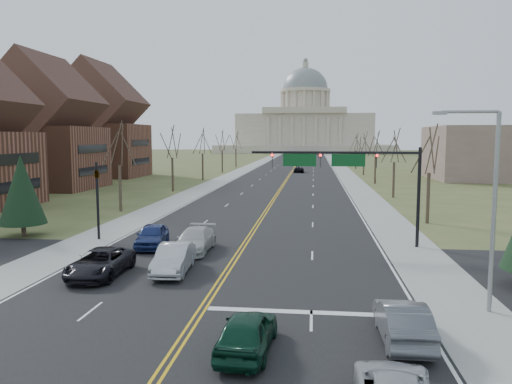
% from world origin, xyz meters
% --- Properties ---
extents(ground, '(600.00, 600.00, 0.00)m').
position_xyz_m(ground, '(0.00, 0.00, 0.00)').
color(ground, '#465028').
rests_on(ground, ground).
extents(road, '(20.00, 380.00, 0.01)m').
position_xyz_m(road, '(0.00, 110.00, 0.01)').
color(road, black).
rests_on(road, ground).
extents(cross_road, '(120.00, 14.00, 0.01)m').
position_xyz_m(cross_road, '(0.00, 6.00, 0.01)').
color(cross_road, black).
rests_on(cross_road, ground).
extents(sidewalk_left, '(4.00, 380.00, 0.03)m').
position_xyz_m(sidewalk_left, '(-12.00, 110.00, 0.01)').
color(sidewalk_left, gray).
rests_on(sidewalk_left, ground).
extents(sidewalk_right, '(4.00, 380.00, 0.03)m').
position_xyz_m(sidewalk_right, '(12.00, 110.00, 0.01)').
color(sidewalk_right, gray).
rests_on(sidewalk_right, ground).
extents(center_line, '(0.42, 380.00, 0.01)m').
position_xyz_m(center_line, '(0.00, 110.00, 0.01)').
color(center_line, gold).
rests_on(center_line, road).
extents(edge_line_left, '(0.15, 380.00, 0.01)m').
position_xyz_m(edge_line_left, '(-9.80, 110.00, 0.01)').
color(edge_line_left, silver).
rests_on(edge_line_left, road).
extents(edge_line_right, '(0.15, 380.00, 0.01)m').
position_xyz_m(edge_line_right, '(9.80, 110.00, 0.01)').
color(edge_line_right, silver).
rests_on(edge_line_right, road).
extents(stop_bar, '(9.50, 0.50, 0.01)m').
position_xyz_m(stop_bar, '(5.00, -1.00, 0.01)').
color(stop_bar, silver).
rests_on(stop_bar, road).
extents(capitol, '(90.00, 60.00, 50.00)m').
position_xyz_m(capitol, '(0.00, 249.91, 14.20)').
color(capitol, beige).
rests_on(capitol, ground).
extents(signal_mast, '(12.12, 0.44, 7.20)m').
position_xyz_m(signal_mast, '(7.45, 13.50, 5.76)').
color(signal_mast, black).
rests_on(signal_mast, ground).
extents(signal_left, '(0.32, 0.36, 6.00)m').
position_xyz_m(signal_left, '(-11.50, 13.50, 3.71)').
color(signal_left, black).
rests_on(signal_left, ground).
extents(street_light, '(2.90, 0.25, 9.07)m').
position_xyz_m(street_light, '(12.74, 0.00, 5.23)').
color(street_light, gray).
rests_on(street_light, ground).
extents(tree_r_0, '(3.74, 3.74, 8.50)m').
position_xyz_m(tree_r_0, '(15.50, 24.00, 6.55)').
color(tree_r_0, '#362A20').
rests_on(tree_r_0, ground).
extents(tree_l_0, '(3.96, 3.96, 9.00)m').
position_xyz_m(tree_l_0, '(-15.50, 28.00, 6.94)').
color(tree_l_0, '#362A20').
rests_on(tree_l_0, ground).
extents(tree_r_1, '(3.74, 3.74, 8.50)m').
position_xyz_m(tree_r_1, '(15.50, 44.00, 6.55)').
color(tree_r_1, '#362A20').
rests_on(tree_r_1, ground).
extents(tree_l_1, '(3.96, 3.96, 9.00)m').
position_xyz_m(tree_l_1, '(-15.50, 48.00, 6.94)').
color(tree_l_1, '#362A20').
rests_on(tree_l_1, ground).
extents(tree_r_2, '(3.74, 3.74, 8.50)m').
position_xyz_m(tree_r_2, '(15.50, 64.00, 6.55)').
color(tree_r_2, '#362A20').
rests_on(tree_r_2, ground).
extents(tree_l_2, '(3.96, 3.96, 9.00)m').
position_xyz_m(tree_l_2, '(-15.50, 68.00, 6.94)').
color(tree_l_2, '#362A20').
rests_on(tree_l_2, ground).
extents(tree_r_3, '(3.74, 3.74, 8.50)m').
position_xyz_m(tree_r_3, '(15.50, 84.00, 6.55)').
color(tree_r_3, '#362A20').
rests_on(tree_r_3, ground).
extents(tree_l_3, '(3.96, 3.96, 9.00)m').
position_xyz_m(tree_l_3, '(-15.50, 88.00, 6.94)').
color(tree_l_3, '#362A20').
rests_on(tree_l_3, ground).
extents(tree_r_4, '(3.74, 3.74, 8.50)m').
position_xyz_m(tree_r_4, '(15.50, 104.00, 6.55)').
color(tree_r_4, '#362A20').
rests_on(tree_r_4, ground).
extents(tree_l_4, '(3.96, 3.96, 9.00)m').
position_xyz_m(tree_l_4, '(-15.50, 108.00, 6.94)').
color(tree_l_4, '#362A20').
rests_on(tree_l_4, ground).
extents(conifer_l, '(3.64, 3.64, 6.50)m').
position_xyz_m(conifer_l, '(-18.00, 14.00, 3.74)').
color(conifer_l, '#362A20').
rests_on(conifer_l, ground).
extents(bldg_left_mid, '(15.10, 14.28, 20.75)m').
position_xyz_m(bldg_left_mid, '(-36.00, 50.00, 8.54)').
color(bldg_left_mid, brown).
rests_on(bldg_left_mid, ground).
extents(bldg_left_far, '(17.10, 14.28, 23.25)m').
position_xyz_m(bldg_left_far, '(-38.00, 74.00, 9.54)').
color(bldg_left_far, brown).
rests_on(bldg_left_far, ground).
extents(bldg_right_mass, '(25.00, 20.00, 10.00)m').
position_xyz_m(bldg_right_mass, '(40.00, 76.00, 5.00)').
color(bldg_right_mass, '#755D53').
rests_on(bldg_right_mass, ground).
extents(car_nb_inner_lead, '(2.10, 4.64, 1.54)m').
position_xyz_m(car_nb_inner_lead, '(2.67, -5.48, 0.78)').
color(car_nb_inner_lead, '#0B3322').
rests_on(car_nb_inner_lead, road).
extents(car_nb_outer_lead, '(1.75, 4.84, 1.58)m').
position_xyz_m(car_nb_outer_lead, '(8.52, -3.78, 0.80)').
color(car_nb_outer_lead, '#55585E').
rests_on(car_nb_outer_lead, road).
extents(car_sb_inner_lead, '(2.07, 5.13, 1.66)m').
position_xyz_m(car_sb_inner_lead, '(-3.03, 4.80, 0.84)').
color(car_sb_inner_lead, '#AEB0B6').
rests_on(car_sb_inner_lead, road).
extents(car_sb_outer_lead, '(2.57, 5.52, 1.53)m').
position_xyz_m(car_sb_outer_lead, '(-6.99, 3.62, 0.78)').
color(car_sb_outer_lead, black).
rests_on(car_sb_outer_lead, road).
extents(car_sb_inner_second, '(2.25, 5.51, 1.60)m').
position_xyz_m(car_sb_inner_second, '(-3.10, 10.30, 0.81)').
color(car_sb_inner_second, '#B3B3B3').
rests_on(car_sb_inner_second, road).
extents(car_sb_outer_second, '(2.56, 5.08, 1.66)m').
position_xyz_m(car_sb_outer_second, '(-6.47, 11.26, 0.84)').
color(car_sb_outer_second, navy).
rests_on(car_sb_outer_second, road).
extents(car_far_nb, '(2.49, 5.02, 1.37)m').
position_xyz_m(car_far_nb, '(1.67, 90.36, 0.70)').
color(car_far_nb, black).
rests_on(car_far_nb, road).
extents(car_far_sb, '(1.97, 4.35, 1.45)m').
position_xyz_m(car_far_sb, '(-2.28, 140.14, 0.74)').
color(car_far_sb, '#4B4F52').
rests_on(car_far_sb, road).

